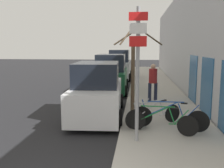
% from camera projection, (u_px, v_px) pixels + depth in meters
% --- Properties ---
extents(ground_plane, '(80.00, 80.00, 0.00)m').
position_uv_depth(ground_plane, '(113.00, 93.00, 15.28)').
color(ground_plane, black).
extents(sidewalk_curb, '(3.20, 32.00, 0.15)m').
position_uv_depth(sidewalk_curb, '(153.00, 86.00, 17.74)').
color(sidewalk_curb, '#ADA89E').
rests_on(sidewalk_curb, ground).
extents(building_facade, '(0.23, 32.00, 6.50)m').
position_uv_depth(building_facade, '(180.00, 41.00, 17.03)').
color(building_facade, '#BCBCC1').
rests_on(building_facade, ground).
extents(signpost, '(0.51, 0.12, 3.72)m').
position_uv_depth(signpost, '(138.00, 69.00, 6.83)').
color(signpost, '#939399').
rests_on(signpost, sidewalk_curb).
extents(bicycle_0, '(2.17, 0.71, 0.87)m').
position_uv_depth(bicycle_0, '(161.00, 121.00, 7.72)').
color(bicycle_0, black).
rests_on(bicycle_0, sidewalk_curb).
extents(bicycle_1, '(2.42, 0.66, 0.94)m').
position_uv_depth(bicycle_1, '(169.00, 117.00, 8.08)').
color(bicycle_1, black).
rests_on(bicycle_1, sidewalk_curb).
extents(bicycle_2, '(1.90, 1.23, 0.88)m').
position_uv_depth(bicycle_2, '(154.00, 114.00, 8.49)').
color(bicycle_2, black).
rests_on(bicycle_2, sidewalk_curb).
extents(parked_car_0, '(2.22, 4.74, 2.21)m').
position_uv_depth(parked_car_0, '(98.00, 92.00, 10.00)').
color(parked_car_0, silver).
rests_on(parked_car_0, ground).
extents(parked_car_1, '(2.13, 4.69, 2.35)m').
position_uv_depth(parked_car_1, '(111.00, 75.00, 15.50)').
color(parked_car_1, '#144728').
rests_on(parked_car_1, ground).
extents(parked_car_2, '(1.98, 4.24, 2.55)m').
position_uv_depth(parked_car_2, '(120.00, 66.00, 21.38)').
color(parked_car_2, '#B2B7BC').
rests_on(parked_car_2, ground).
extents(pedestrian_near, '(0.47, 0.41, 1.83)m').
position_uv_depth(pedestrian_near, '(153.00, 80.00, 12.34)').
color(pedestrian_near, '#1E2338').
rests_on(pedestrian_near, sidewalk_curb).
extents(street_tree, '(2.03, 1.04, 3.57)m').
position_uv_depth(street_tree, '(133.00, 70.00, 10.22)').
color(street_tree, brown).
rests_on(street_tree, sidewalk_curb).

